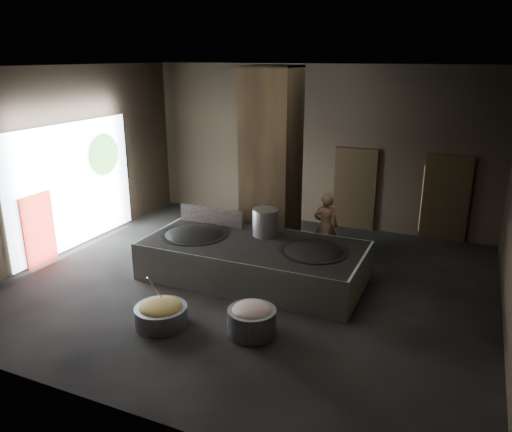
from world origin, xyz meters
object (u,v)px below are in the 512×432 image
at_px(stock_pot, 266,223).
at_px(veg_basin, 161,316).
at_px(wok_left, 195,237).
at_px(hearth_platform, 254,260).
at_px(cook, 326,226).
at_px(meat_basin, 252,322).
at_px(wok_right, 314,255).

distance_m(stock_pot, veg_basin, 3.31).
distance_m(wok_left, veg_basin, 2.64).
bearing_deg(hearth_platform, veg_basin, -106.08).
bearing_deg(veg_basin, cook, 67.20).
distance_m(wok_left, stock_pot, 1.66).
relative_size(hearth_platform, cook, 3.01).
bearing_deg(meat_basin, wok_right, 79.18).
relative_size(cook, meat_basin, 1.84).
bearing_deg(wok_right, cook, 98.26).
relative_size(hearth_platform, meat_basin, 5.54).
relative_size(stock_pot, cook, 0.39).
distance_m(wok_left, cook, 3.15).
xyz_separation_m(hearth_platform, meat_basin, (0.93, -2.15, -0.18)).
xyz_separation_m(veg_basin, meat_basin, (1.65, 0.38, 0.06)).
relative_size(hearth_platform, wok_left, 3.17).
bearing_deg(cook, wok_right, 84.50).
distance_m(wok_right, stock_pot, 1.44).
bearing_deg(hearth_platform, meat_basin, -66.69).
bearing_deg(meat_basin, wok_left, 138.63).
bearing_deg(wok_right, meat_basin, -100.82).
height_order(wok_left, cook, cook).
xyz_separation_m(hearth_platform, veg_basin, (-0.72, -2.52, -0.24)).
xyz_separation_m(wok_left, wok_right, (2.80, 0.10, 0.00)).
xyz_separation_m(stock_pot, cook, (1.05, 1.25, -0.34)).
distance_m(wok_left, wok_right, 2.80).
bearing_deg(cook, stock_pot, 36.35).
bearing_deg(wok_right, wok_left, -177.95).
xyz_separation_m(wok_right, meat_basin, (-0.42, -2.20, -0.51)).
bearing_deg(meat_basin, hearth_platform, 113.43).
xyz_separation_m(cook, veg_basin, (-1.82, -4.32, -0.62)).
bearing_deg(wok_left, wok_right, 2.05).
bearing_deg(veg_basin, stock_pot, 75.91).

